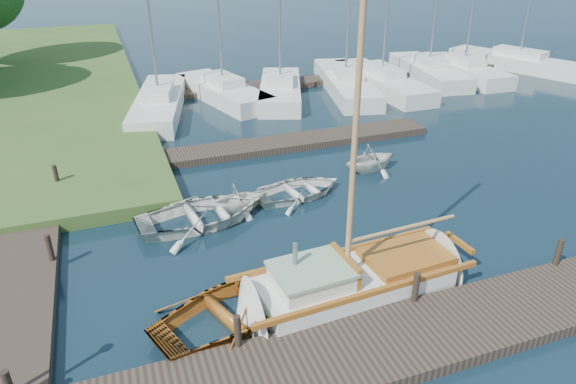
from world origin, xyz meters
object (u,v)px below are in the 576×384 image
object	(u,v)px
marina_boat_0	(159,101)
mooring_post_4	(50,248)
tender_b	(238,196)
tender_d	(371,156)
marina_boat_1	(223,90)
mooring_post_2	(416,287)
marina_boat_7	(519,61)
tender_a	(201,211)
sailboat	(358,282)
dinghy	(234,305)
marina_boat_3	(345,81)
tender_c	(299,187)
marina_boat_2	(280,88)
marina_boat_6	(464,69)
mooring_post_5	(56,176)
mooring_post_1	(238,331)
mooring_post_3	(559,252)
marina_boat_5	(429,69)
marina_boat_4	(382,80)

from	to	relation	value
marina_boat_0	mooring_post_4	bearing A→B (deg)	174.42
tender_b	tender_d	distance (m)	5.95
marina_boat_1	mooring_post_2	bearing A→B (deg)	165.45
marina_boat_7	tender_a	bearing A→B (deg)	96.10
marina_boat_7	marina_boat_0	bearing A→B (deg)	70.23
mooring_post_4	sailboat	world-z (taller)	sailboat
mooring_post_2	dinghy	bearing A→B (deg)	164.36
tender_d	marina_boat_3	size ratio (longest dim) A/B	0.18
tender_c	mooring_post_4	bearing A→B (deg)	94.05
sailboat	dinghy	xyz separation A→B (m)	(-3.28, 0.13, 0.08)
tender_b	marina_boat_2	distance (m)	13.35
mooring_post_4	marina_boat_6	xyz separation A→B (m)	(24.31, 13.97, -0.14)
mooring_post_2	tender_c	distance (m)	6.84
tender_c	marina_boat_0	xyz separation A→B (m)	(-3.36, 11.65, 0.23)
dinghy	marina_boat_1	bearing A→B (deg)	-32.86
mooring_post_2	marina_boat_7	distance (m)	28.56
mooring_post_5	mooring_post_2	bearing A→B (deg)	-49.64
marina_boat_2	mooring_post_1	bearing A→B (deg)	178.01
mooring_post_5	tender_c	world-z (taller)	mooring_post_5
mooring_post_4	marina_boat_2	xyz separation A→B (m)	(11.51, 13.58, -0.12)
mooring_post_3	marina_boat_3	size ratio (longest dim) A/B	0.06
mooring_post_2	tender_a	size ratio (longest dim) A/B	0.19
marina_boat_0	marina_boat_6	distance (m)	19.60
dinghy	mooring_post_3	bearing A→B (deg)	-117.79
dinghy	tender_a	distance (m)	4.90
tender_d	marina_boat_0	distance (m)	12.56
tender_c	marina_boat_5	distance (m)	18.94
mooring_post_1	sailboat	world-z (taller)	sailboat
tender_b	marina_boat_5	distance (m)	20.88
marina_boat_6	marina_boat_3	bearing A→B (deg)	92.94
tender_b	marina_boat_1	xyz separation A→B (m)	(2.62, 12.94, 0.02)
mooring_post_1	marina_boat_2	distance (m)	20.04
mooring_post_1	mooring_post_2	distance (m)	4.50
mooring_post_3	marina_boat_6	bearing A→B (deg)	59.19
mooring_post_2	mooring_post_4	xyz separation A→B (m)	(-8.50, 5.00, 0.00)
marina_boat_3	marina_boat_5	world-z (taller)	marina_boat_3
mooring_post_3	dinghy	size ratio (longest dim) A/B	0.19
marina_boat_2	mooring_post_3	bearing A→B (deg)	-155.40
marina_boat_3	marina_boat_4	world-z (taller)	marina_boat_3
mooring_post_5	marina_boat_1	distance (m)	12.65
mooring_post_2	mooring_post_4	bearing A→B (deg)	149.53
tender_b	marina_boat_7	size ratio (longest dim) A/B	0.17
marina_boat_5	sailboat	bearing A→B (deg)	150.62
mooring_post_5	marina_boat_0	distance (m)	9.69
sailboat	marina_boat_4	xyz separation A→B (m)	(10.45, 17.35, 0.22)
marina_boat_3	marina_boat_2	bearing A→B (deg)	106.08
mooring_post_2	marina_boat_4	xyz separation A→B (m)	(9.44, 18.42, -0.13)
mooring_post_3	tender_c	bearing A→B (deg)	125.82
dinghy	marina_boat_7	bearing A→B (deg)	-73.81
tender_a	tender_c	size ratio (longest dim) A/B	1.27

